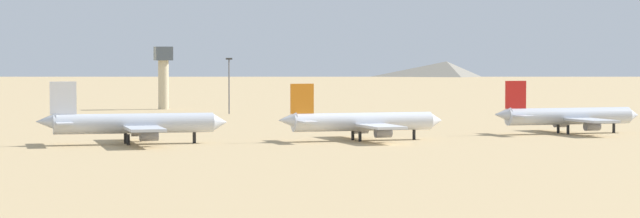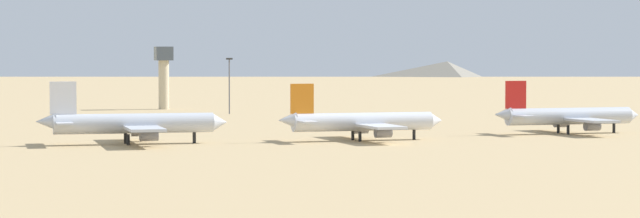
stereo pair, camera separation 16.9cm
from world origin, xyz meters
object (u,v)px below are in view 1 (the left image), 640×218
object	(u,v)px
parked_jet_red_3	(567,116)
light_pole_west	(229,82)
control_tower	(163,71)
parked_jet_white_1	(132,124)
parked_jet_orange_2	(361,122)

from	to	relation	value
parked_jet_red_3	light_pole_west	bearing A→B (deg)	113.11
control_tower	parked_jet_red_3	bearing A→B (deg)	-67.46
parked_jet_white_1	light_pole_west	distance (m)	122.08
light_pole_west	control_tower	bearing A→B (deg)	108.12
parked_jet_orange_2	control_tower	world-z (taller)	control_tower
parked_jet_white_1	parked_jet_orange_2	size ratio (longest dim) A/B	1.05
parked_jet_orange_2	parked_jet_red_3	xyz separation A→B (m)	(48.28, 8.30, 0.04)
light_pole_west	parked_jet_red_3	bearing A→B (deg)	-66.00
parked_jet_orange_2	parked_jet_red_3	bearing A→B (deg)	8.80
control_tower	parked_jet_white_1	bearing A→B (deg)	-101.65
parked_jet_orange_2	control_tower	xyz separation A→B (m)	(-12.28, 154.22, 7.95)
control_tower	light_pole_west	xyz separation A→B (m)	(12.25, -37.43, -2.47)
parked_jet_orange_2	parked_jet_red_3	size ratio (longest dim) A/B	0.99
parked_jet_red_3	light_pole_west	world-z (taller)	light_pole_west
parked_jet_white_1	control_tower	distance (m)	154.78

